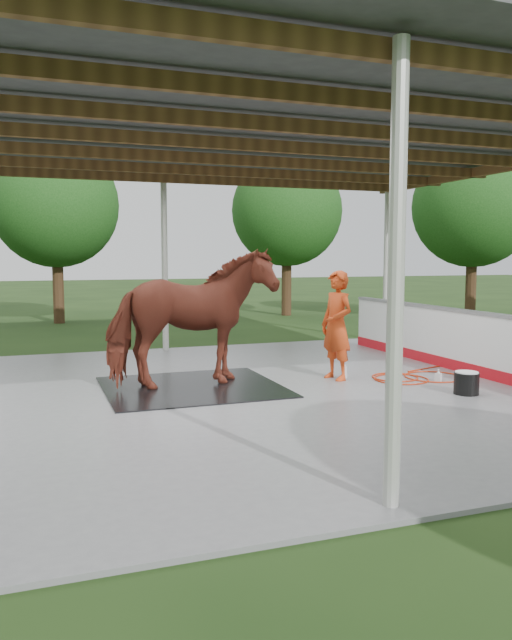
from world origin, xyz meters
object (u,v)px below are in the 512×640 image
object	(u,v)px
dasher_board	(471,344)
handler	(337,325)
wash_bucket	(466,383)
horse	(191,318)

from	to	relation	value
dasher_board	handler	world-z (taller)	handler
wash_bucket	horse	bearing A→B (deg)	153.68
dasher_board	horse	world-z (taller)	horse
handler	wash_bucket	xyz separation A→B (m)	(1.35, -1.74, -0.76)
handler	wash_bucket	world-z (taller)	handler
horse	handler	distance (m)	2.53
horse	wash_bucket	world-z (taller)	horse
dasher_board	wash_bucket	world-z (taller)	dasher_board
horse	handler	xyz separation A→B (m)	(2.51, -0.17, -0.20)
wash_bucket	dasher_board	bearing A→B (deg)	49.25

